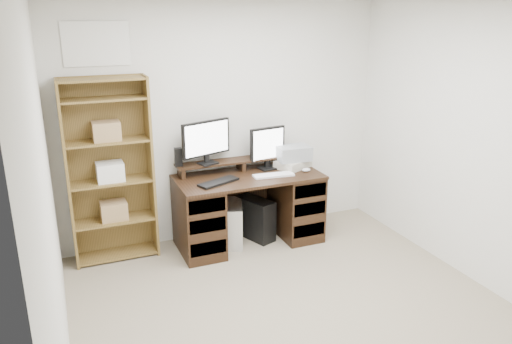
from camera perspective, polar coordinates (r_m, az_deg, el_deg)
room at (r=3.53m, az=6.96°, el=-0.63°), size 3.54×4.04×2.54m
desk at (r=5.27m, az=-0.89°, el=-4.11°), size 1.50×0.70×0.75m
riser_shelf at (r=5.30m, az=-1.73°, el=1.22°), size 1.40×0.22×0.12m
monitor_wide at (r=5.09m, az=-5.71°, el=3.66°), size 0.54×0.22×0.45m
monitor_small at (r=5.30m, az=1.32°, el=2.95°), size 0.41×0.18×0.45m
speaker at (r=5.09m, az=-8.88°, el=1.70°), size 0.08×0.08×0.19m
keyboard_black at (r=4.92m, az=-4.31°, el=-1.16°), size 0.45×0.30×0.02m
keyboard_white at (r=5.12m, az=2.02°, el=-0.37°), size 0.43×0.16×0.02m
mouse at (r=5.29m, az=5.76°, el=0.24°), size 0.11×0.10×0.04m
printer at (r=5.40m, az=4.23°, el=0.96°), size 0.43×0.39×0.09m
basket at (r=5.37m, az=4.26°, el=2.18°), size 0.37×0.27×0.15m
tower_silver at (r=5.32m, az=-2.69°, el=-5.87°), size 0.33×0.49×0.45m
tower_black at (r=5.42m, az=-0.06°, el=-5.34°), size 0.34×0.49×0.45m
bookshelf at (r=4.99m, az=-16.38°, el=0.31°), size 0.80×0.30×1.80m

